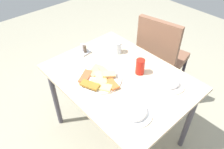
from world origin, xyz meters
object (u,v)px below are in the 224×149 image
dining_table (119,84)px  dining_chair (160,54)px  pide_platter (100,79)px  salad_plate_greens (135,112)px  drinking_glass (117,47)px  soda_can (140,67)px  paper_napkin (111,42)px  condiment_caddy (84,50)px  salad_plate_rice (170,83)px  spoon (112,41)px  fork (109,42)px

dining_table → dining_chair: bearing=99.7°
dining_chair → pide_platter: size_ratio=2.96×
salad_plate_greens → drinking_glass: size_ratio=2.15×
soda_can → dining_table: bearing=-118.7°
dining_table → dining_chair: (-0.11, 0.66, -0.09)m
paper_napkin → condiment_caddy: size_ratio=1.51×
salad_plate_rice → spoon: bearing=173.3°
drinking_glass → soda_can: bearing=-11.1°
salad_plate_rice → fork: size_ratio=1.03×
salad_plate_rice → soda_can: (-0.23, -0.06, 0.04)m
pide_platter → drinking_glass: drinking_glass is taller
dining_chair → paper_napkin: bearing=-124.9°
dining_table → drinking_glass: size_ratio=10.47×
pide_platter → condiment_caddy: bearing=160.9°
dining_chair → salad_plate_rice: 0.65m
dining_chair → paper_napkin: dining_chair is taller
paper_napkin → spoon: 0.02m
soda_can → drinking_glass: size_ratio=1.20×
dining_table → pide_platter: pide_platter is taller
dining_table → soda_can: (0.07, 0.14, 0.15)m
dining_table → soda_can: size_ratio=8.69×
condiment_caddy → soda_can: bearing=16.8°
dining_chair → drinking_glass: (-0.12, -0.46, 0.23)m
pide_platter → salad_plate_greens: (0.38, -0.04, 0.01)m
salad_plate_greens → pide_platter: bearing=174.2°
dining_table → fork: (-0.39, 0.25, 0.09)m
spoon → condiment_caddy: 0.30m
condiment_caddy → dining_table: bearing=1.7°
dining_table → salad_plate_rice: salad_plate_rice is taller
pide_platter → soda_can: bearing=63.8°
soda_can → paper_napkin: 0.49m
paper_napkin → fork: fork is taller
salad_plate_rice → soda_can: 0.24m
fork → spoon: bearing=74.2°
pide_platter → fork: bearing=130.7°
salad_plate_greens → soda_can: 0.40m
dining_table → pide_platter: bearing=-113.7°
pide_platter → salad_plate_rice: bearing=42.6°
drinking_glass → condiment_caddy: 0.28m
soda_can → spoon: 0.49m
dining_chair → condiment_caddy: bearing=-114.5°
salad_plate_greens → drinking_glass: 0.67m
salad_plate_greens → paper_napkin: size_ratio=1.49×
salad_plate_rice → drinking_glass: size_ratio=2.03×
pide_platter → paper_napkin: (-0.33, 0.40, -0.01)m
pide_platter → spoon: size_ratio=1.64×
dining_table → pide_platter: size_ratio=3.36×
pide_platter → condiment_caddy: (-0.36, 0.12, 0.01)m
spoon → drinking_glass: bearing=-43.0°
salad_plate_greens → salad_plate_rice: salad_plate_greens is taller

